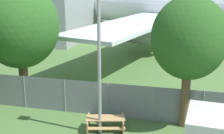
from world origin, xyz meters
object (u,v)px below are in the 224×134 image
Objects in this scene: tree_near_hangar at (20,26)px; picnic_bench_open_grass at (106,123)px; airplane at (194,9)px; tree_far_right at (189,39)px.

picnic_bench_open_grass is at bearing -30.30° from tree_near_hangar.
airplane is at bearing 79.99° from picnic_bench_open_grass.
airplane reaches higher than tree_near_hangar.
tree_far_right is at bearing 22.52° from picnic_bench_open_grass.
tree_far_right is at bearing -12.46° from tree_near_hangar.
picnic_bench_open_grass is at bearing -157.48° from tree_far_right.
airplane is at bearing 61.19° from tree_near_hangar.
tree_far_right reaches higher than picnic_bench_open_grass.
picnic_bench_open_grass is (-4.17, -23.64, -3.46)m from airplane.
picnic_bench_open_grass is at bearing -76.83° from airplane.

